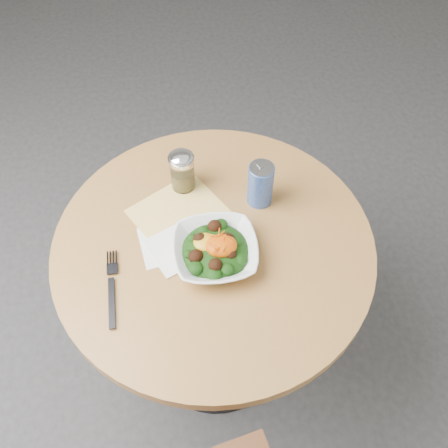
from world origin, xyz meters
The scene contains 8 objects.
ground centered at (0.00, 0.00, 0.00)m, with size 6.00×6.00×0.00m, color #2D2C2F.
table centered at (0.00, 0.00, 0.55)m, with size 0.90×0.90×0.75m.
cloth_napkin centered at (-0.08, 0.11, 0.75)m, with size 0.24×0.22×0.00m, color #F8B00D.
paper_napkins centered at (-0.12, 0.00, 0.75)m, with size 0.20×0.20×0.00m.
salad_bowl centered at (0.00, -0.05, 0.78)m, with size 0.23×0.23×0.09m.
fork centered at (-0.28, -0.10, 0.76)m, with size 0.03×0.23×0.00m.
spice_shaker centered at (-0.06, 0.21, 0.82)m, with size 0.08×0.08×0.14m.
beverage_can centered at (0.15, 0.13, 0.82)m, with size 0.07×0.07×0.14m.
Camera 1 is at (-0.09, -0.78, 1.90)m, focal length 40.00 mm.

